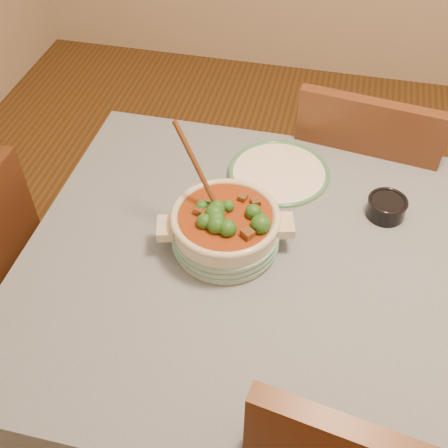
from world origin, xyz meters
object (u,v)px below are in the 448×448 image
at_px(condiment_bowl, 387,206).
at_px(white_plate, 279,174).
at_px(stew_casserole, 225,226).
at_px(dining_table, 349,302).
at_px(chair_far, 359,183).

bearing_deg(condiment_bowl, white_plate, 163.93).
height_order(stew_casserole, condiment_bowl, stew_casserole).
relative_size(white_plate, condiment_bowl, 2.76).
bearing_deg(white_plate, dining_table, -53.89).
distance_m(dining_table, stew_casserole, 0.37).
xyz_separation_m(condiment_bowl, chair_far, (-0.05, 0.38, -0.26)).
xyz_separation_m(white_plate, condiment_bowl, (0.31, -0.09, 0.02)).
bearing_deg(stew_casserole, chair_far, 59.33).
bearing_deg(white_plate, chair_far, 48.87).
height_order(stew_casserole, white_plate, stew_casserole).
distance_m(stew_casserole, condiment_bowl, 0.45).
xyz_separation_m(stew_casserole, white_plate, (0.09, 0.29, -0.06)).
bearing_deg(dining_table, chair_far, 89.00).
relative_size(white_plate, chair_far, 0.33).
distance_m(stew_casserole, chair_far, 0.74).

